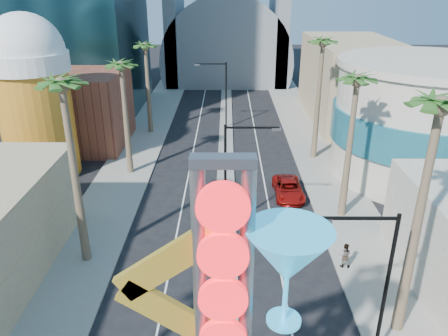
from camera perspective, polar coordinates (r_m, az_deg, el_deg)
sidewalk_west at (r=46.87m, az=-11.46°, el=1.92°), size 5.00×100.00×0.15m
sidewalk_east at (r=46.83m, az=11.95°, el=1.86°), size 5.00×100.00×0.15m
median at (r=48.69m, az=0.25°, el=3.22°), size 1.60×84.00×0.15m
brick_filler_west at (r=50.13m, az=-18.51°, el=7.31°), size 10.00×10.00×8.00m
filler_east at (r=59.13m, az=16.29°, el=10.89°), size 10.00×20.00×10.00m
beer_mug at (r=42.37m, az=-23.74°, el=9.16°), size 7.00×7.00×14.50m
turquoise_building at (r=43.32m, az=24.91°, el=5.65°), size 16.60×16.60×10.60m
canopy at (r=80.69m, az=0.33°, el=14.42°), size 22.00×16.00×22.00m
neon_sign at (r=14.32m, az=3.34°, el=-18.36°), size 6.53×2.60×12.55m
streetlight_0 at (r=30.18m, az=1.21°, el=0.02°), size 3.79×0.25×8.00m
streetlight_1 at (r=53.08m, az=-0.32°, el=10.33°), size 3.79×0.25×8.00m
streetlight_2 at (r=20.85m, az=19.39°, el=-13.32°), size 3.45×0.25×8.00m
palm_1 at (r=26.10m, az=-20.26°, el=8.62°), size 2.40×2.40×12.70m
palm_2 at (r=39.48m, az=-13.23°, el=12.02°), size 2.40×2.40×11.20m
palm_3 at (r=51.07m, az=-10.21°, el=14.72°), size 2.40×2.40×11.20m
palm_5 at (r=20.59m, az=26.11°, el=5.27°), size 2.40×2.40×13.20m
palm_6 at (r=31.78m, az=16.91°, el=9.82°), size 2.40×2.40×11.70m
palm_7 at (r=43.07m, az=12.75°, el=14.79°), size 2.40×2.40×12.70m
red_pickup at (r=37.09m, az=8.41°, el=-2.71°), size 2.38×5.03×1.39m
pedestrian_b at (r=28.87m, az=15.47°, el=-10.93°), size 0.89×0.75×1.65m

